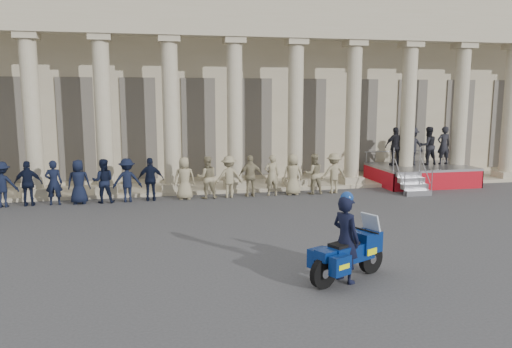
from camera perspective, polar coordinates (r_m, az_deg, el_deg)
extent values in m
plane|color=#39393B|center=(13.17, -2.10, -8.62)|extent=(90.00, 90.00, 0.00)
cube|color=tan|center=(27.46, -7.67, 9.95)|extent=(40.00, 10.00, 9.00)
cube|color=tan|center=(21.63, -6.15, -1.50)|extent=(40.00, 2.60, 0.15)
cube|color=tan|center=(20.68, -6.23, 16.71)|extent=(35.80, 1.00, 1.00)
cube|color=tan|center=(21.15, -23.72, -1.83)|extent=(0.90, 0.90, 0.30)
cylinder|color=tan|center=(20.84, -24.23, 6.17)|extent=(0.64, 0.64, 5.60)
cube|color=tan|center=(20.95, -24.75, 14.16)|extent=(0.85, 0.85, 0.24)
cube|color=tan|center=(20.77, -16.69, -1.63)|extent=(0.90, 0.90, 0.30)
cylinder|color=tan|center=(20.46, -17.06, 6.52)|extent=(0.64, 0.64, 5.60)
cube|color=tan|center=(20.57, -17.44, 14.67)|extent=(0.85, 0.85, 0.24)
cube|color=tan|center=(20.72, -9.50, -1.40)|extent=(0.90, 0.90, 0.30)
cylinder|color=tan|center=(20.40, -9.72, 6.77)|extent=(0.64, 0.64, 5.60)
cube|color=tan|center=(20.51, -9.94, 14.95)|extent=(0.85, 0.85, 0.24)
cube|color=tan|center=(20.99, -2.40, -1.16)|extent=(0.90, 0.90, 0.30)
cylinder|color=tan|center=(20.68, -2.45, 6.92)|extent=(0.64, 0.64, 5.60)
cube|color=tan|center=(20.78, -2.50, 14.99)|extent=(0.85, 0.85, 0.24)
cube|color=tan|center=(21.57, 4.43, -0.90)|extent=(0.90, 0.90, 0.30)
cylinder|color=tan|center=(21.27, 4.53, 6.95)|extent=(0.64, 0.64, 5.60)
cube|color=tan|center=(21.37, 4.62, 14.80)|extent=(0.85, 0.85, 0.24)
cube|color=tan|center=(22.44, 10.81, -0.65)|extent=(0.90, 0.90, 0.30)
cylinder|color=tan|center=(22.15, 11.03, 6.90)|extent=(0.64, 0.64, 5.60)
cube|color=tan|center=(22.24, 11.26, 14.43)|extent=(0.85, 0.85, 0.24)
cube|color=tan|center=(23.56, 16.65, -0.42)|extent=(0.90, 0.90, 0.30)
cylinder|color=tan|center=(23.29, 16.97, 6.76)|extent=(0.64, 0.64, 5.60)
cube|color=tan|center=(23.38, 17.31, 13.93)|extent=(0.85, 0.85, 0.24)
cube|color=tan|center=(24.91, 21.91, -0.20)|extent=(0.90, 0.90, 0.30)
cylinder|color=tan|center=(24.65, 22.31, 6.59)|extent=(0.64, 0.64, 5.60)
cube|color=tan|center=(24.74, 22.71, 13.35)|extent=(0.85, 0.85, 0.24)
cube|color=tan|center=(26.44, 26.59, -0.01)|extent=(0.90, 0.90, 0.30)
cylinder|color=tan|center=(26.20, 27.04, 6.38)|extent=(0.64, 0.64, 5.60)
cube|color=black|center=(23.14, -26.24, 4.49)|extent=(1.30, 0.12, 4.20)
cube|color=black|center=(22.64, -19.83, 4.80)|extent=(1.30, 0.12, 4.20)
cube|color=black|center=(22.44, -13.22, 5.06)|extent=(1.30, 0.12, 4.20)
cube|color=black|center=(22.54, -6.58, 5.25)|extent=(1.30, 0.12, 4.20)
cube|color=black|center=(22.94, -0.07, 5.37)|extent=(1.30, 0.12, 4.20)
cube|color=black|center=(23.61, 6.14, 5.42)|extent=(1.30, 0.12, 4.20)
cube|color=black|center=(24.55, 11.94, 5.41)|extent=(1.30, 0.12, 4.20)
cube|color=black|center=(25.71, 17.27, 5.35)|extent=(1.30, 0.12, 4.20)
cube|color=black|center=(27.08, 22.10, 5.26)|extent=(1.30, 0.12, 4.20)
cube|color=black|center=(28.61, 26.43, 5.15)|extent=(1.30, 0.12, 4.20)
imported|color=black|center=(20.07, -27.01, -1.07)|extent=(1.07, 0.61, 1.65)
imported|color=black|center=(19.86, -24.58, -1.00)|extent=(0.97, 0.40, 1.65)
imported|color=black|center=(19.69, -22.11, -0.92)|extent=(0.60, 0.40, 1.65)
imported|color=black|center=(19.55, -19.60, -0.85)|extent=(0.81, 0.53, 1.65)
imported|color=black|center=(19.45, -17.06, -0.77)|extent=(0.80, 0.63, 1.65)
imported|color=black|center=(19.40, -14.50, -0.69)|extent=(1.07, 0.61, 1.65)
imported|color=black|center=(19.38, -11.93, -0.61)|extent=(0.97, 0.40, 1.65)
imported|color=gray|center=(19.42, -8.18, -0.48)|extent=(0.81, 0.53, 1.65)
imported|color=gray|center=(19.49, -5.63, -0.40)|extent=(0.80, 0.63, 1.65)
imported|color=gray|center=(19.61, -3.10, -0.31)|extent=(1.07, 0.61, 1.65)
imported|color=gray|center=(19.76, -0.61, -0.23)|extent=(0.97, 0.40, 1.65)
imported|color=gray|center=(19.95, 1.84, -0.15)|extent=(0.60, 0.40, 1.65)
imported|color=gray|center=(20.17, 4.24, -0.07)|extent=(0.81, 0.53, 1.65)
imported|color=gray|center=(20.43, 6.59, 0.01)|extent=(0.80, 0.63, 1.65)
imported|color=gray|center=(20.72, 8.87, 0.09)|extent=(1.07, 0.61, 1.65)
cube|color=gray|center=(23.79, 18.36, 0.82)|extent=(4.23, 3.02, 0.10)
cube|color=#A40D18|center=(22.60, 20.20, -0.78)|extent=(4.23, 0.04, 0.76)
cube|color=#A40D18|center=(22.87, 13.77, -0.37)|extent=(0.04, 3.02, 0.76)
cube|color=#A40D18|center=(24.97, 22.46, -0.03)|extent=(0.04, 3.02, 0.76)
cube|color=gray|center=(21.10, 18.00, -2.07)|extent=(1.10, 0.28, 0.21)
cube|color=gray|center=(21.30, 17.66, -1.37)|extent=(1.10, 0.28, 0.21)
cube|color=gray|center=(21.50, 17.32, -0.68)|extent=(1.10, 0.28, 0.21)
cube|color=gray|center=(21.71, 16.98, 0.00)|extent=(1.10, 0.28, 0.21)
cylinder|color=gray|center=(24.99, 16.73, 2.53)|extent=(4.23, 0.04, 0.04)
imported|color=black|center=(23.28, 15.66, 3.05)|extent=(1.02, 0.42, 1.74)
imported|color=black|center=(23.66, 17.38, 3.06)|extent=(1.12, 0.64, 1.74)
imported|color=black|center=(24.06, 19.05, 3.07)|extent=(0.84, 0.66, 1.74)
imported|color=black|center=(24.49, 20.65, 3.08)|extent=(0.63, 0.42, 1.74)
cylinder|color=black|center=(11.70, 12.99, -9.41)|extent=(0.66, 0.41, 0.66)
cylinder|color=black|center=(10.64, 7.71, -11.14)|extent=(0.66, 0.41, 0.66)
cube|color=navy|center=(11.10, 10.70, -8.77)|extent=(1.22, 0.87, 0.38)
cube|color=navy|center=(11.42, 12.42, -7.48)|extent=(0.72, 0.71, 0.45)
cube|color=silver|center=(11.49, 12.38, -8.59)|extent=(0.33, 0.37, 0.12)
cube|color=#B2BFCC|center=(11.46, 13.03, -5.69)|extent=(0.39, 0.51, 0.54)
cube|color=black|center=(10.90, 10.02, -7.98)|extent=(0.73, 0.59, 0.10)
cube|color=navy|center=(10.56, 7.95, -9.19)|extent=(0.46, 0.46, 0.22)
cube|color=navy|center=(10.46, 9.59, -10.26)|extent=(0.50, 0.39, 0.40)
cube|color=#E3ED0C|center=(10.46, 9.59, -10.26)|extent=(0.37, 0.35, 0.10)
cube|color=navy|center=(10.88, 7.09, -9.44)|extent=(0.50, 0.39, 0.40)
cube|color=#E3ED0C|center=(10.88, 7.09, -9.44)|extent=(0.37, 0.35, 0.10)
cylinder|color=silver|center=(11.01, 7.93, -10.61)|extent=(0.59, 0.35, 0.10)
cylinder|color=black|center=(11.36, 12.46, -6.32)|extent=(0.33, 0.65, 0.04)
imported|color=black|center=(10.90, 10.22, -7.31)|extent=(0.70, 0.82, 1.89)
sphere|color=navy|center=(10.69, 10.35, -2.70)|extent=(0.28, 0.28, 0.28)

